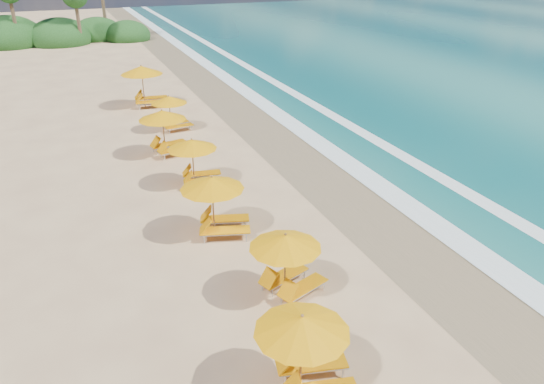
# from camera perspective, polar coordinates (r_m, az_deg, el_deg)

# --- Properties ---
(ground) EXTENTS (160.00, 160.00, 0.00)m
(ground) POSITION_cam_1_polar(r_m,az_deg,el_deg) (19.52, 0.00, -3.18)
(ground) COLOR tan
(ground) RESTS_ON ground
(wet_sand) EXTENTS (4.00, 160.00, 0.01)m
(wet_sand) POSITION_cam_1_polar(r_m,az_deg,el_deg) (21.18, 10.08, -1.17)
(wet_sand) COLOR #877150
(wet_sand) RESTS_ON ground
(surf_foam) EXTENTS (4.00, 160.00, 0.01)m
(surf_foam) POSITION_cam_1_polar(r_m,az_deg,el_deg) (22.63, 15.92, 0.06)
(surf_foam) COLOR white
(surf_foam) RESTS_ON ground
(station_2) EXTENTS (2.68, 2.58, 2.19)m
(station_2) POSITION_cam_1_polar(r_m,az_deg,el_deg) (12.09, 4.06, -16.79)
(station_2) COLOR olive
(station_2) RESTS_ON ground
(station_3) EXTENTS (2.74, 2.69, 2.12)m
(station_3) POSITION_cam_1_polar(r_m,az_deg,el_deg) (15.04, 1.89, -7.43)
(station_3) COLOR olive
(station_3) RESTS_ON ground
(station_4) EXTENTS (2.88, 2.80, 2.28)m
(station_4) POSITION_cam_1_polar(r_m,az_deg,el_deg) (18.19, -5.98, -1.05)
(station_4) COLOR olive
(station_4) RESTS_ON ground
(station_5) EXTENTS (2.55, 2.44, 2.14)m
(station_5) POSITION_cam_1_polar(r_m,az_deg,el_deg) (22.23, -8.30, 3.64)
(station_5) COLOR olive
(station_5) RESTS_ON ground
(station_6) EXTENTS (2.85, 2.74, 2.34)m
(station_6) POSITION_cam_1_polar(r_m,az_deg,el_deg) (25.91, -11.52, 6.82)
(station_6) COLOR olive
(station_6) RESTS_ON ground
(station_7) EXTENTS (2.34, 2.20, 2.02)m
(station_7) POSITION_cam_1_polar(r_m,az_deg,el_deg) (29.56, -10.91, 8.81)
(station_7) COLOR olive
(station_7) RESTS_ON ground
(station_8) EXTENTS (3.08, 2.90, 2.68)m
(station_8) POSITION_cam_1_polar(r_m,az_deg,el_deg) (34.55, -13.71, 11.58)
(station_8) COLOR olive
(station_8) RESTS_ON ground
(treeline) EXTENTS (25.80, 8.80, 9.74)m
(treeline) POSITION_cam_1_polar(r_m,az_deg,el_deg) (62.06, -26.10, 15.22)
(treeline) COLOR #163D14
(treeline) RESTS_ON ground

